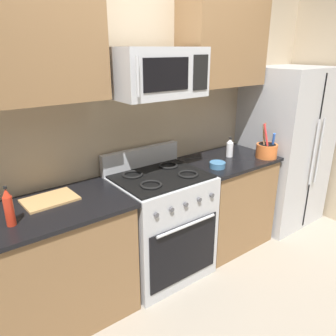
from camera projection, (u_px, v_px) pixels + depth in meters
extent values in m
plane|color=gray|center=(211.00, 313.00, 2.51)|extent=(16.00, 16.00, 0.00)
cube|color=tan|center=(134.00, 122.00, 2.84)|extent=(8.00, 0.10, 2.60)
cube|color=olive|center=(58.00, 267.00, 2.33)|extent=(0.99, 0.59, 0.88)
cube|color=black|center=(50.00, 210.00, 2.17)|extent=(1.03, 0.63, 0.03)
cube|color=#B2B5BA|center=(161.00, 226.00, 2.84)|extent=(0.76, 0.63, 0.91)
cube|color=black|center=(184.00, 252.00, 2.63)|extent=(0.67, 0.01, 0.51)
cylinder|color=#B2B5BA|center=(187.00, 225.00, 2.52)|extent=(0.57, 0.02, 0.02)
cube|color=black|center=(160.00, 176.00, 2.68)|extent=(0.73, 0.57, 0.02)
cube|color=#B2B5BA|center=(141.00, 158.00, 2.86)|extent=(0.76, 0.06, 0.18)
torus|color=black|center=(151.00, 185.00, 2.47)|extent=(0.17, 0.17, 0.02)
torus|color=black|center=(188.00, 174.00, 2.68)|extent=(0.17, 0.17, 0.02)
torus|color=black|center=(133.00, 175.00, 2.67)|extent=(0.17, 0.17, 0.02)
torus|color=black|center=(168.00, 165.00, 2.88)|extent=(0.17, 0.17, 0.02)
cylinder|color=#4C4C51|center=(156.00, 215.00, 2.32)|extent=(0.04, 0.02, 0.04)
cylinder|color=#4C4C51|center=(172.00, 210.00, 2.40)|extent=(0.04, 0.02, 0.04)
cylinder|color=#4C4C51|center=(186.00, 204.00, 2.48)|extent=(0.04, 0.02, 0.04)
cylinder|color=#4C4C51|center=(199.00, 200.00, 2.55)|extent=(0.04, 0.02, 0.04)
cylinder|color=#4C4C51|center=(212.00, 195.00, 2.63)|extent=(0.04, 0.02, 0.04)
cube|color=olive|center=(226.00, 202.00, 3.30)|extent=(0.81, 0.59, 0.88)
cube|color=black|center=(229.00, 160.00, 3.15)|extent=(0.85, 0.63, 0.03)
cube|color=#B2B5BA|center=(284.00, 148.00, 3.64)|extent=(0.86, 0.70, 1.72)
cube|color=black|center=(314.00, 155.00, 3.38)|extent=(0.01, 0.01, 1.64)
cylinder|color=#B2B5BA|center=(314.00, 153.00, 3.31)|extent=(0.02, 0.02, 0.69)
cylinder|color=#B2B5BA|center=(320.00, 151.00, 3.37)|extent=(0.02, 0.02, 0.69)
cube|color=#B2B5BA|center=(157.00, 72.00, 2.42)|extent=(0.69, 0.40, 0.36)
cube|color=black|center=(167.00, 75.00, 2.23)|extent=(0.38, 0.01, 0.22)
cube|color=black|center=(201.00, 73.00, 2.41)|extent=(0.14, 0.01, 0.25)
cylinder|color=#B2B5BA|center=(138.00, 77.00, 2.07)|extent=(0.02, 0.02, 0.25)
cube|color=olive|center=(17.00, 40.00, 1.93)|extent=(1.02, 0.34, 0.74)
cube|color=olive|center=(223.00, 43.00, 2.91)|extent=(0.84, 0.34, 0.74)
cylinder|color=#D1662D|center=(267.00, 151.00, 3.14)|extent=(0.20, 0.20, 0.13)
cylinder|color=black|center=(267.00, 150.00, 3.14)|extent=(0.16, 0.16, 0.11)
cylinder|color=olive|center=(264.00, 139.00, 3.11)|extent=(0.07, 0.06, 0.31)
cylinder|color=red|center=(267.00, 140.00, 3.06)|extent=(0.05, 0.08, 0.31)
cylinder|color=blue|center=(273.00, 144.00, 3.11)|extent=(0.06, 0.06, 0.22)
cylinder|color=olive|center=(264.00, 140.00, 3.10)|extent=(0.04, 0.08, 0.29)
cube|color=tan|center=(50.00, 200.00, 2.26)|extent=(0.36, 0.26, 0.02)
cylinder|color=red|center=(9.00, 211.00, 1.92)|extent=(0.05, 0.05, 0.19)
cone|color=red|center=(6.00, 193.00, 1.88)|extent=(0.05, 0.05, 0.05)
cylinder|color=black|center=(5.00, 188.00, 1.87)|extent=(0.02, 0.02, 0.01)
cylinder|color=silver|center=(230.00, 150.00, 3.17)|extent=(0.07, 0.07, 0.14)
cone|color=silver|center=(230.00, 141.00, 3.14)|extent=(0.06, 0.06, 0.04)
cylinder|color=black|center=(230.00, 138.00, 3.13)|extent=(0.03, 0.03, 0.01)
cylinder|color=teal|center=(217.00, 165.00, 2.88)|extent=(0.14, 0.14, 0.05)
torus|color=teal|center=(218.00, 162.00, 2.88)|extent=(0.14, 0.14, 0.01)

